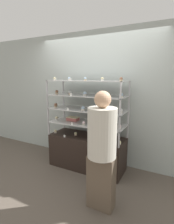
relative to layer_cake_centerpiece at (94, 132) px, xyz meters
name	(u,v)px	position (x,y,z in m)	size (l,w,h in m)	color
ground_plane	(87,167)	(-0.11, -0.06, -0.70)	(20.00, 20.00, 0.00)	brown
back_wall	(97,98)	(-0.11, 0.35, 0.60)	(8.00, 0.05, 2.60)	#A8B2AD
display_base	(87,152)	(-0.11, -0.06, -0.39)	(1.42, 0.54, 0.63)	black
display_riser_lower	(87,124)	(-0.11, -0.06, 0.17)	(1.42, 0.54, 0.26)	#B7B7BC
display_riser_middle	(87,110)	(-0.11, -0.06, 0.43)	(1.42, 0.54, 0.26)	#B7B7BC
display_riser_upper	(87,96)	(-0.11, -0.06, 0.69)	(1.42, 0.54, 0.26)	#B7B7BC
display_riser_top	(87,81)	(-0.11, -0.06, 0.95)	(1.42, 0.54, 0.26)	#B7B7BC
layer_cake_centerpiece	(94,132)	(0.00, 0.00, 0.00)	(0.16, 0.16, 0.14)	#C66660
sheet_cake_frosted	(73,119)	(-0.43, -0.03, 0.22)	(0.23, 0.15, 0.07)	#C66660
cupcake_0	(55,131)	(-0.75, -0.18, -0.04)	(0.06, 0.06, 0.07)	beige
cupcake_1	(76,134)	(-0.32, -0.13, -0.04)	(0.06, 0.06, 0.07)	#CCB28C
cupcake_2	(119,143)	(0.56, -0.18, -0.04)	(0.06, 0.06, 0.07)	beige
price_tag_0	(64,136)	(-0.44, -0.31, -0.05)	(0.04, 0.00, 0.04)	white
cupcake_3	(57,118)	(-0.76, -0.11, 0.22)	(0.05, 0.05, 0.07)	white
cupcake_4	(84,123)	(-0.10, -0.21, 0.22)	(0.05, 0.05, 0.07)	beige
cupcake_5	(101,125)	(0.21, -0.16, 0.22)	(0.05, 0.05, 0.07)	beige
cupcake_6	(120,127)	(0.54, -0.14, 0.22)	(0.05, 0.05, 0.07)	white
price_tag_1	(72,124)	(-0.27, -0.31, 0.21)	(0.04, 0.00, 0.04)	white
cupcake_7	(56,105)	(-0.76, -0.13, 0.48)	(0.07, 0.07, 0.08)	#CCB28C
cupcake_8	(83,108)	(-0.12, -0.19, 0.48)	(0.07, 0.07, 0.08)	beige
cupcake_9	(121,111)	(0.54, -0.11, 0.48)	(0.07, 0.07, 0.08)	white
price_tag_2	(68,109)	(-0.36, -0.31, 0.47)	(0.04, 0.00, 0.04)	white
cupcake_10	(57,92)	(-0.74, -0.11, 0.74)	(0.06, 0.06, 0.07)	#CCB28C
cupcake_11	(70,93)	(-0.44, -0.11, 0.74)	(0.06, 0.06, 0.07)	#CCB28C
cupcake_12	(85,94)	(-0.10, -0.16, 0.74)	(0.06, 0.06, 0.07)	white
cupcake_13	(100,95)	(0.21, -0.21, 0.74)	(0.06, 0.06, 0.07)	white
cupcake_14	(121,95)	(0.54, -0.12, 0.74)	(0.06, 0.06, 0.07)	beige
price_tag_3	(71,95)	(-0.29, -0.31, 0.73)	(0.04, 0.00, 0.04)	white
cupcake_15	(55,79)	(-0.77, -0.12, 0.99)	(0.05, 0.05, 0.06)	beige
cupcake_16	(69,79)	(-0.42, -0.15, 0.99)	(0.05, 0.05, 0.06)	white
cupcake_17	(85,79)	(-0.11, -0.12, 0.99)	(0.05, 0.05, 0.06)	#CCB28C
cupcake_18	(102,79)	(0.21, -0.13, 0.99)	(0.05, 0.05, 0.06)	white
cupcake_19	(121,79)	(0.55, -0.18, 0.99)	(0.05, 0.05, 0.06)	#CCB28C
price_tag_4	(70,79)	(-0.29, -0.31, 0.98)	(0.04, 0.00, 0.04)	white
customer_figure	(102,148)	(0.55, -0.91, 0.14)	(0.37, 0.37, 1.57)	brown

